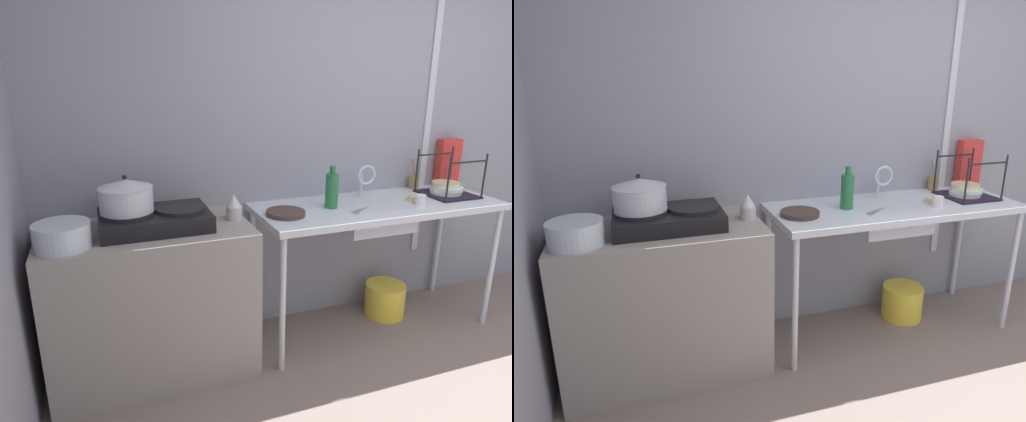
% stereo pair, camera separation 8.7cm
% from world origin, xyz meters
% --- Properties ---
extents(wall_back, '(5.32, 0.10, 2.47)m').
position_xyz_m(wall_back, '(0.00, 1.80, 1.24)').
color(wall_back, gray).
rests_on(wall_back, ground).
extents(wall_metal_strip, '(0.05, 0.01, 1.98)m').
position_xyz_m(wall_metal_strip, '(0.35, 1.74, 1.36)').
color(wall_metal_strip, silver).
extents(counter_concrete, '(1.10, 0.59, 0.87)m').
position_xyz_m(counter_concrete, '(-1.65, 1.45, 0.43)').
color(counter_concrete, gray).
rests_on(counter_concrete, ground).
extents(counter_sink, '(1.60, 0.59, 0.87)m').
position_xyz_m(counter_sink, '(-0.21, 1.45, 0.80)').
color(counter_sink, silver).
rests_on(counter_sink, ground).
extents(stove, '(0.57, 0.39, 0.11)m').
position_xyz_m(stove, '(-1.61, 1.45, 0.92)').
color(stove, black).
rests_on(stove, counter_concrete).
extents(pot_on_left_burner, '(0.28, 0.28, 0.19)m').
position_xyz_m(pot_on_left_burner, '(-1.74, 1.45, 1.06)').
color(pot_on_left_burner, silver).
rests_on(pot_on_left_burner, stove).
extents(pot_beside_stove, '(0.26, 0.26, 0.12)m').
position_xyz_m(pot_beside_stove, '(-2.06, 1.31, 0.93)').
color(pot_beside_stove, silver).
rests_on(pot_beside_stove, counter_concrete).
extents(percolator, '(0.09, 0.09, 0.15)m').
position_xyz_m(percolator, '(-1.17, 1.45, 0.94)').
color(percolator, '#C0BBBF').
rests_on(percolator, counter_concrete).
extents(sink_basin, '(0.46, 0.33, 0.16)m').
position_xyz_m(sink_basin, '(-0.25, 1.45, 0.79)').
color(sink_basin, silver).
rests_on(sink_basin, counter_sink).
extents(faucet, '(0.13, 0.08, 0.22)m').
position_xyz_m(faucet, '(-0.22, 1.59, 1.01)').
color(faucet, silver).
rests_on(faucet, counter_sink).
extents(frying_pan, '(0.23, 0.23, 0.03)m').
position_xyz_m(frying_pan, '(-0.86, 1.42, 0.88)').
color(frying_pan, '#3F2E28').
rests_on(frying_pan, counter_sink).
extents(dish_rack, '(0.31, 0.32, 0.30)m').
position_xyz_m(dish_rack, '(0.34, 1.46, 0.91)').
color(dish_rack, black).
rests_on(dish_rack, counter_sink).
extents(cup_by_rack, '(0.07, 0.07, 0.07)m').
position_xyz_m(cup_by_rack, '(0.02, 1.33, 0.90)').
color(cup_by_rack, white).
rests_on(cup_by_rack, counter_sink).
extents(small_bowl_on_drainboard, '(0.10, 0.10, 0.04)m').
position_xyz_m(small_bowl_on_drainboard, '(0.05, 1.41, 0.89)').
color(small_bowl_on_drainboard, beige).
rests_on(small_bowl_on_drainboard, counter_sink).
extents(bottle_by_sink, '(0.08, 0.08, 0.26)m').
position_xyz_m(bottle_by_sink, '(-0.54, 1.47, 0.98)').
color(bottle_by_sink, '#287040').
rests_on(bottle_by_sink, counter_sink).
extents(cereal_box, '(0.17, 0.08, 0.34)m').
position_xyz_m(cereal_box, '(0.53, 1.69, 1.04)').
color(cereal_box, red).
rests_on(cereal_box, counter_sink).
extents(utensil_jar, '(0.07, 0.07, 0.21)m').
position_xyz_m(utensil_jar, '(0.25, 1.69, 0.92)').
color(utensil_jar, '#9F7248').
rests_on(utensil_jar, counter_sink).
extents(bucket_on_floor, '(0.28, 0.28, 0.23)m').
position_xyz_m(bucket_on_floor, '(-0.03, 1.52, 0.12)').
color(bucket_on_floor, yellow).
rests_on(bucket_on_floor, ground).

